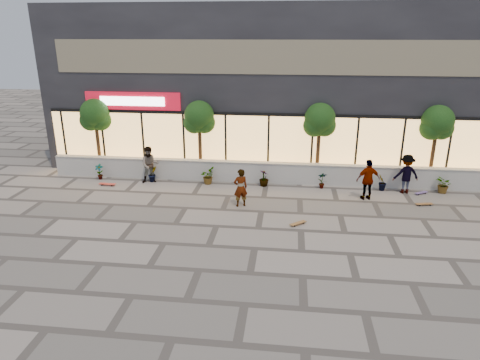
# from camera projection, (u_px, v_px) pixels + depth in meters

# --- Properties ---
(ground) EXTENTS (80.00, 80.00, 0.00)m
(ground) POSITION_uv_depth(u_px,v_px,m) (255.00, 248.00, 14.90)
(ground) COLOR gray
(ground) RESTS_ON ground
(planter_wall) EXTENTS (22.00, 0.42, 1.04)m
(planter_wall) POSITION_uv_depth(u_px,v_px,m) (267.00, 172.00, 21.30)
(planter_wall) COLOR silver
(planter_wall) RESTS_ON ground
(retail_building) EXTENTS (24.00, 9.17, 8.50)m
(retail_building) POSITION_uv_depth(u_px,v_px,m) (273.00, 84.00, 25.22)
(retail_building) COLOR black
(retail_building) RESTS_ON ground
(shrub_a) EXTENTS (0.43, 0.29, 0.81)m
(shrub_a) POSITION_uv_depth(u_px,v_px,m) (99.00, 172.00, 21.77)
(shrub_a) COLOR #133912
(shrub_a) RESTS_ON ground
(shrub_b) EXTENTS (0.57, 0.57, 0.81)m
(shrub_b) POSITION_uv_depth(u_px,v_px,m) (153.00, 174.00, 21.46)
(shrub_b) COLOR #133912
(shrub_b) RESTS_ON ground
(shrub_c) EXTENTS (0.68, 0.77, 0.81)m
(shrub_c) POSITION_uv_depth(u_px,v_px,m) (208.00, 176.00, 21.14)
(shrub_c) COLOR #133912
(shrub_c) RESTS_ON ground
(shrub_d) EXTENTS (0.64, 0.64, 0.81)m
(shrub_d) POSITION_uv_depth(u_px,v_px,m) (264.00, 178.00, 20.83)
(shrub_d) COLOR #133912
(shrub_d) RESTS_ON ground
(shrub_e) EXTENTS (0.46, 0.35, 0.81)m
(shrub_e) POSITION_uv_depth(u_px,v_px,m) (322.00, 180.00, 20.52)
(shrub_e) COLOR #133912
(shrub_e) RESTS_ON ground
(shrub_f) EXTENTS (0.55, 0.57, 0.81)m
(shrub_f) POSITION_uv_depth(u_px,v_px,m) (382.00, 183.00, 20.21)
(shrub_f) COLOR #133912
(shrub_f) RESTS_ON ground
(shrub_g) EXTENTS (0.77, 0.84, 0.81)m
(shrub_g) POSITION_uv_depth(u_px,v_px,m) (444.00, 185.00, 19.90)
(shrub_g) COLOR #133912
(shrub_g) RESTS_ON ground
(tree_west) EXTENTS (1.60, 1.50, 3.92)m
(tree_west) POSITION_uv_depth(u_px,v_px,m) (95.00, 117.00, 22.15)
(tree_west) COLOR #452B18
(tree_west) RESTS_ON ground
(tree_midwest) EXTENTS (1.60, 1.50, 3.92)m
(tree_midwest) POSITION_uv_depth(u_px,v_px,m) (199.00, 119.00, 21.54)
(tree_midwest) COLOR #452B18
(tree_midwest) RESTS_ON ground
(tree_mideast) EXTENTS (1.60, 1.50, 3.92)m
(tree_mideast) POSITION_uv_depth(u_px,v_px,m) (320.00, 122.00, 20.87)
(tree_mideast) COLOR #452B18
(tree_mideast) RESTS_ON ground
(tree_east) EXTENTS (1.60, 1.50, 3.92)m
(tree_east) POSITION_uv_depth(u_px,v_px,m) (437.00, 125.00, 20.25)
(tree_east) COLOR #452B18
(tree_east) RESTS_ON ground
(skater_center) EXTENTS (0.72, 0.61, 1.68)m
(skater_center) POSITION_uv_depth(u_px,v_px,m) (241.00, 188.00, 18.28)
(skater_center) COLOR silver
(skater_center) RESTS_ON ground
(skater_left) EXTENTS (1.08, 0.96, 1.84)m
(skater_left) POSITION_uv_depth(u_px,v_px,m) (150.00, 165.00, 21.15)
(skater_left) COLOR #887058
(skater_left) RESTS_ON ground
(skater_right_near) EXTENTS (1.17, 0.71, 1.86)m
(skater_right_near) POSITION_uv_depth(u_px,v_px,m) (368.00, 180.00, 19.00)
(skater_right_near) COLOR white
(skater_right_near) RESTS_ON ground
(skater_right_far) EXTENTS (1.29, 0.88, 1.84)m
(skater_right_far) POSITION_uv_depth(u_px,v_px,m) (406.00, 174.00, 19.79)
(skater_right_far) COLOR maroon
(skater_right_far) RESTS_ON ground
(skateboard_center) EXTENTS (0.68, 0.63, 0.09)m
(skateboard_center) POSITION_uv_depth(u_px,v_px,m) (298.00, 223.00, 16.71)
(skateboard_center) COLOR brown
(skateboard_center) RESTS_ON ground
(skateboard_left) EXTENTS (0.84, 0.26, 0.10)m
(skateboard_left) POSITION_uv_depth(u_px,v_px,m) (107.00, 184.00, 20.98)
(skateboard_left) COLOR red
(skateboard_left) RESTS_ON ground
(skateboard_right_near) EXTENTS (0.78, 0.35, 0.09)m
(skateboard_right_near) POSITION_uv_depth(u_px,v_px,m) (424.00, 204.00, 18.58)
(skateboard_right_near) COLOR brown
(skateboard_right_near) RESTS_ON ground
(skateboard_right_far) EXTENTS (0.68, 0.52, 0.08)m
(skateboard_right_far) POSITION_uv_depth(u_px,v_px,m) (421.00, 193.00, 19.89)
(skateboard_right_far) COLOR #6B5093
(skateboard_right_far) RESTS_ON ground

